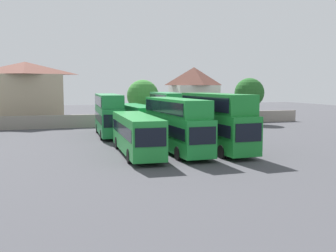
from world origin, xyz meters
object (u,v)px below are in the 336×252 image
Objects in this scene: bus_2 at (176,122)px; bus_4 at (109,113)px; tree_right_of_lot at (249,93)px; bus_6 at (168,111)px; bus_3 at (217,119)px; bus_5 at (137,118)px; tree_behind_wall at (143,96)px; house_terrace_left at (26,93)px; bus_1 at (136,132)px; house_terrace_centre at (194,93)px.

bus_4 is at bearing -165.20° from bus_2.
bus_6 is at bearing -152.48° from tree_right_of_lot.
bus_3 reaches higher than bus_5.
bus_3 is at bearing 79.35° from bus_2.
tree_behind_wall reaches higher than bus_6.
tree_right_of_lot is at bearing 112.85° from bus_4.
bus_4 is at bearing -119.36° from tree_behind_wall.
house_terrace_left is at bearing -153.87° from bus_3.
bus_3 is 13.76m from bus_6.
bus_1 is 1.31× the size of house_terrace_centre.
bus_2 is at bearing -9.27° from bus_6.
bus_1 is at bearing -22.40° from bus_6.
bus_6 is at bearing -46.10° from house_terrace_left.
house_terrace_left is 1.26× the size of house_terrace_centre.
bus_4 is 1.23× the size of house_terrace_centre.
bus_5 is 22.10m from house_terrace_left.
bus_1 is 32.56m from house_terrace_left.
tree_right_of_lot is at bearing 122.24° from bus_6.
bus_2 is at bearing -131.32° from tree_right_of_lot.
bus_4 reaches higher than bus_2.
house_terrace_centre is at bearing 154.68° from bus_6.
bus_1 is at bearing -14.78° from bus_5.
bus_1 is at bearing -88.39° from bus_2.
bus_5 is at bearing -165.58° from bus_3.
house_terrace_centre is at bearing 154.91° from bus_2.
tree_right_of_lot is at bearing 111.20° from bus_5.
bus_2 is 0.97× the size of bus_5.
house_terrace_centre is 10.90m from tree_behind_wall.
bus_3 reaches higher than bus_4.
bus_1 is at bearing -136.07° from tree_right_of_lot.
bus_2 is at bearing 19.50° from bus_4.
tree_right_of_lot is (19.18, 8.20, 2.68)m from bus_5.
tree_right_of_lot reaches higher than bus_1.
bus_6 is 1.28× the size of house_terrace_centre.
house_terrace_left is 26.67m from house_terrace_centre.
house_terrace_centre is 1.33× the size of tree_behind_wall.
bus_2 is 1.71× the size of tree_behind_wall.
bus_2 is 1.07× the size of bus_3.
tree_behind_wall is (3.78, 12.70, 2.27)m from bus_5.
bus_3 is 1.20× the size of house_terrace_centre.
bus_3 is 1.54× the size of tree_right_of_lot.
bus_5 is (3.29, -0.13, -0.71)m from bus_4.
tree_behind_wall is at bearing 153.73° from bus_4.
house_terrace_left is at bearing -159.67° from bus_1.
tree_right_of_lot is at bearing 136.36° from bus_1.
tree_behind_wall is (16.75, -4.99, -0.46)m from house_terrace_left.
bus_3 is at bearing -124.66° from tree_right_of_lot.
bus_2 is at bearing -97.14° from tree_behind_wall.
house_terrace_left reaches higher than house_terrace_centre.
tree_behind_wall is (7.07, 12.57, 1.56)m from bus_4.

